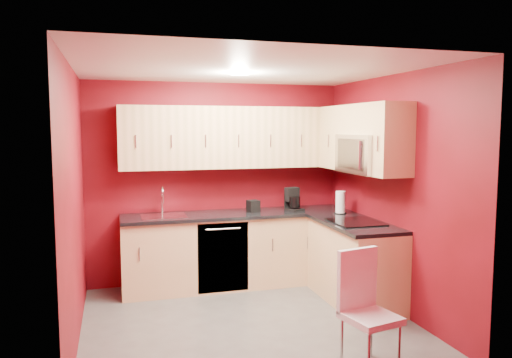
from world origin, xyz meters
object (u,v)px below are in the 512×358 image
microwave (367,154)px  dining_chair (371,311)px  sink (164,213)px  coffee_maker (295,199)px  napkin_holder (253,206)px  paper_towel (340,202)px

microwave → dining_chair: size_ratio=0.80×
sink → dining_chair: sink is taller
coffee_maker → napkin_holder: coffee_maker is taller
sink → napkin_holder: sink is taller
napkin_holder → dining_chair: 2.46m
microwave → coffee_maker: size_ratio=2.65×
microwave → paper_towel: bearing=91.9°
coffee_maker → paper_towel: coffee_maker is taller
napkin_holder → sink: bearing=179.3°
dining_chair → napkin_holder: bearing=85.4°
napkin_holder → paper_towel: 1.06m
napkin_holder → coffee_maker: bearing=-7.5°
paper_towel → dining_chair: (-0.67, -1.98, -0.57)m
paper_towel → dining_chair: paper_towel is taller
coffee_maker → paper_towel: size_ratio=1.06×
sink → napkin_holder: 1.10m
microwave → dining_chair: microwave is taller
sink → paper_towel: 2.12m
coffee_maker → dining_chair: size_ratio=0.30×
sink → paper_towel: sink is taller
paper_towel → napkin_holder: bearing=157.5°
sink → dining_chair: size_ratio=0.55×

